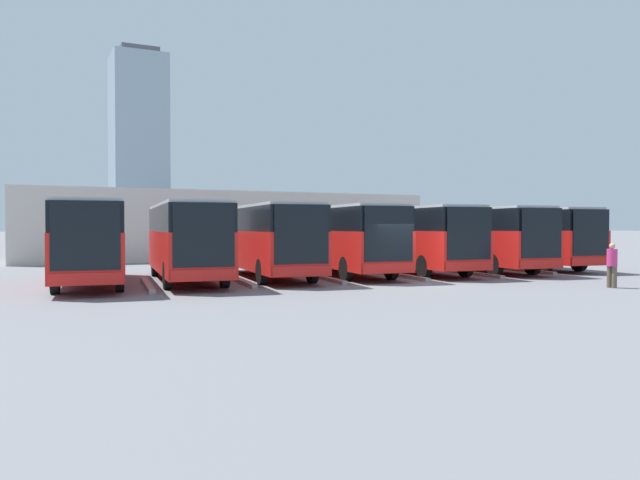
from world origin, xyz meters
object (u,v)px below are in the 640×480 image
(bus_0, at_px, (523,236))
(bus_1, at_px, (476,236))
(pedestrian, at_px, (612,264))
(bus_4, at_px, (268,238))
(bus_3, at_px, (342,237))
(bus_6, at_px, (90,239))
(bus_5, at_px, (186,239))
(bus_2, at_px, (412,237))

(bus_0, bearing_deg, bus_1, 16.13)
(bus_1, bearing_deg, pedestrian, 88.84)
(bus_0, height_order, bus_4, same)
(bus_3, bearing_deg, bus_4, 6.63)
(bus_0, distance_m, bus_6, 23.55)
(bus_0, relative_size, bus_6, 1.00)
(bus_3, distance_m, pedestrian, 12.20)
(bus_5, bearing_deg, bus_4, -168.61)
(bus_2, distance_m, bus_6, 15.70)
(bus_0, height_order, bus_2, same)
(bus_4, xyz_separation_m, pedestrian, (-10.33, 10.40, -0.93))
(bus_4, distance_m, pedestrian, 14.68)
(bus_2, height_order, bus_6, same)
(bus_0, xyz_separation_m, bus_5, (19.63, 0.18, 0.00))
(bus_2, relative_size, pedestrian, 6.30)
(bus_1, relative_size, pedestrian, 6.30)
(bus_1, bearing_deg, bus_4, 3.93)
(pedestrian, bearing_deg, bus_4, 42.04)
(bus_3, height_order, pedestrian, bus_3)
(bus_3, bearing_deg, bus_1, -177.42)
(pedestrian, bearing_deg, bus_6, 57.76)
(bus_4, xyz_separation_m, bus_6, (7.85, 0.12, 0.00))
(bus_1, bearing_deg, bus_0, -163.87)
(bus_5, xyz_separation_m, bus_6, (3.93, -0.16, 0.00))
(bus_6, relative_size, pedestrian, 6.30)
(bus_3, relative_size, pedestrian, 6.30)
(bus_6, bearing_deg, pedestrian, 157.85)
(bus_3, xyz_separation_m, pedestrian, (-6.40, 10.35, -0.93))
(bus_1, bearing_deg, bus_6, 5.64)
(bus_2, bearing_deg, pedestrian, 111.21)
(bus_1, bearing_deg, bus_5, 5.79)
(bus_0, bearing_deg, bus_5, 7.87)
(bus_1, distance_m, bus_5, 15.71)
(bus_2, bearing_deg, bus_6, 6.43)
(bus_1, xyz_separation_m, bus_6, (19.63, -0.58, 0.00))
(bus_0, relative_size, bus_1, 1.00)
(bus_3, distance_m, bus_4, 3.93)
(bus_0, height_order, bus_5, same)
(bus_1, height_order, bus_4, same)
(bus_0, distance_m, bus_1, 3.97)
(bus_5, relative_size, bus_6, 1.00)
(bus_1, relative_size, bus_6, 1.00)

